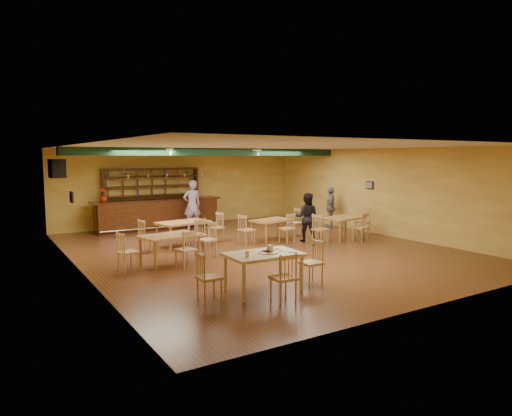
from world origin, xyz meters
TOP-DOWN VIEW (x-y plane):
  - floor at (0.00, 0.00)m, footprint 12.00×12.00m
  - ceiling_beam at (0.00, 2.80)m, footprint 10.00×0.30m
  - track_rail_left at (-1.80, 3.40)m, footprint 0.05×2.50m
  - track_rail_right at (1.40, 3.40)m, footprint 0.05×2.50m
  - ac_unit at (-4.80, 4.20)m, footprint 0.34×0.70m
  - picture_left at (-4.97, 1.00)m, footprint 0.04×0.34m
  - picture_right at (4.97, 0.50)m, footprint 0.04×0.34m
  - bar_counter at (-1.25, 5.15)m, footprint 4.83×0.85m
  - back_bar_hutch at (-1.25, 5.78)m, footprint 3.73×0.40m
  - poinsettia at (-3.22, 5.15)m, footprint 0.35×0.35m
  - dining_table_a at (-1.73, 1.56)m, footprint 1.66×1.17m
  - dining_table_b at (1.16, 1.07)m, footprint 1.49×1.07m
  - dining_table_c at (-2.86, -0.27)m, footprint 1.61×1.16m
  - dining_table_d at (3.25, -0.02)m, footprint 1.61×1.16m
  - near_table at (-2.18, -3.63)m, footprint 1.51×1.00m
  - pizza_tray at (-2.07, -3.63)m, footprint 0.43×0.43m
  - parmesan_shaker at (-2.65, -3.79)m, footprint 0.08×0.08m
  - napkin_stack at (-1.81, -3.42)m, footprint 0.21×0.16m
  - pizza_server at (-1.91, -3.58)m, footprint 0.33×0.21m
  - side_plate at (-1.60, -3.84)m, footprint 0.23×0.23m
  - patron_bar at (-0.23, 4.33)m, footprint 0.70×0.48m
  - patron_right_a at (1.96, 0.27)m, footprint 0.96×0.95m
  - patron_right_b at (4.45, 1.98)m, footprint 0.91×0.92m

SIDE VIEW (x-z plane):
  - floor at x=0.00m, z-range 0.00..0.00m
  - dining_table_b at x=1.16m, z-range 0.00..0.68m
  - dining_table_d at x=3.25m, z-range 0.00..0.73m
  - dining_table_c at x=-2.86m, z-range 0.00..0.73m
  - dining_table_a at x=-1.73m, z-range 0.00..0.76m
  - near_table at x=-2.18m, z-range 0.00..0.79m
  - bar_counter at x=-1.25m, z-range 0.00..1.13m
  - patron_right_b at x=4.45m, z-range 0.00..1.56m
  - patron_right_a at x=1.96m, z-range 0.00..1.56m
  - side_plate at x=-1.60m, z-range 0.79..0.80m
  - pizza_tray at x=-2.07m, z-range 0.79..0.81m
  - napkin_stack at x=-1.81m, z-range 0.79..0.82m
  - pizza_server at x=-1.91m, z-range 0.81..0.81m
  - parmesan_shaker at x=-2.65m, z-range 0.79..0.90m
  - patron_bar at x=-0.23m, z-range 0.00..1.86m
  - back_bar_hutch at x=-1.25m, z-range 0.00..2.28m
  - poinsettia at x=-3.22m, z-range 1.13..1.62m
  - picture_left at x=-4.97m, z-range 1.56..1.84m
  - picture_right at x=4.97m, z-range 1.56..1.84m
  - ac_unit at x=-4.80m, z-range 2.11..2.59m
  - ceiling_beam at x=0.00m, z-range 2.75..3.00m
  - track_rail_left at x=-1.80m, z-range 2.92..2.96m
  - track_rail_right at x=1.40m, z-range 2.92..2.96m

